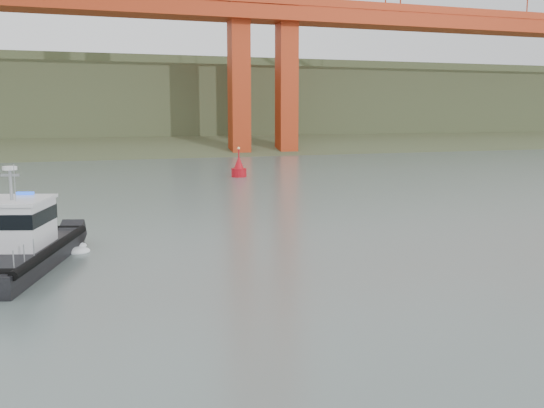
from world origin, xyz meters
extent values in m
plane|color=#4C5B55|center=(0.00, 0.00, 0.00)|extent=(400.00, 400.00, 0.00)
cube|color=#313C22|center=(0.00, 92.00, 0.00)|extent=(500.00, 44.72, 16.25)
cube|color=#313C22|center=(0.00, 120.00, 6.00)|extent=(500.00, 70.00, 18.00)
cube|color=#313C22|center=(0.00, 145.00, 11.00)|extent=(500.00, 60.00, 16.00)
cube|color=#AF3315|center=(0.00, 75.00, 22.00)|extent=(260.00, 6.00, 2.20)
cube|color=black|center=(-9.71, 9.80, 0.37)|extent=(4.00, 9.67, 1.07)
cube|color=black|center=(-10.99, 9.73, 0.80)|extent=(5.89, 9.11, 0.22)
cube|color=white|center=(-10.73, 10.58, 1.93)|extent=(3.49, 3.84, 2.04)
cube|color=black|center=(-10.73, 10.58, 2.29)|extent=(3.56, 3.91, 0.67)
cube|color=white|center=(-10.73, 10.58, 3.02)|extent=(3.71, 4.06, 0.14)
cylinder|color=gray|center=(-10.80, 10.33, 3.75)|extent=(0.14, 0.14, 1.60)
cylinder|color=white|center=(-10.80, 10.33, 4.50)|extent=(0.62, 0.62, 0.16)
cylinder|color=red|center=(9.09, 43.74, 0.36)|extent=(1.63, 1.63, 1.09)
cone|color=red|center=(9.09, 43.74, 1.45)|extent=(1.27, 1.27, 1.63)
cylinder|color=red|center=(9.09, 43.74, 2.53)|extent=(0.14, 0.14, 0.90)
sphere|color=#E5D87F|center=(9.09, 43.74, 3.07)|extent=(0.27, 0.27, 0.27)
camera|label=1|loc=(-8.42, -18.66, 7.00)|focal=40.00mm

